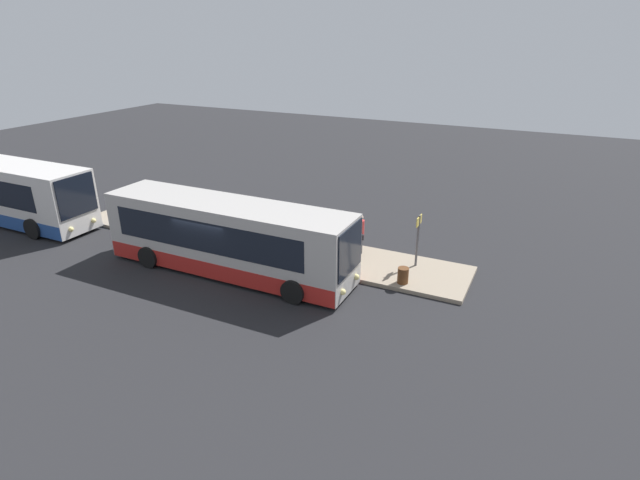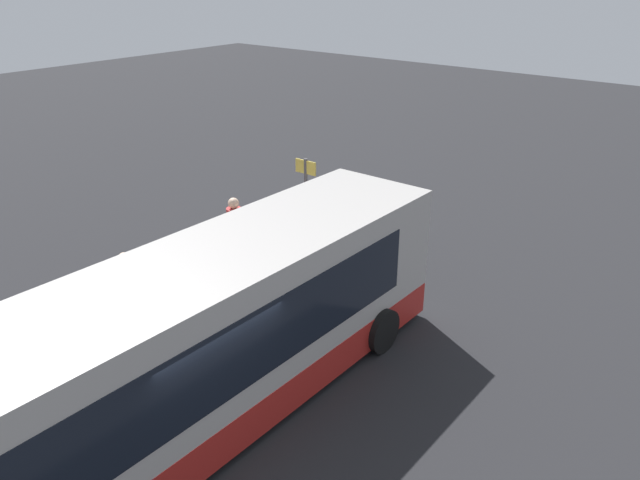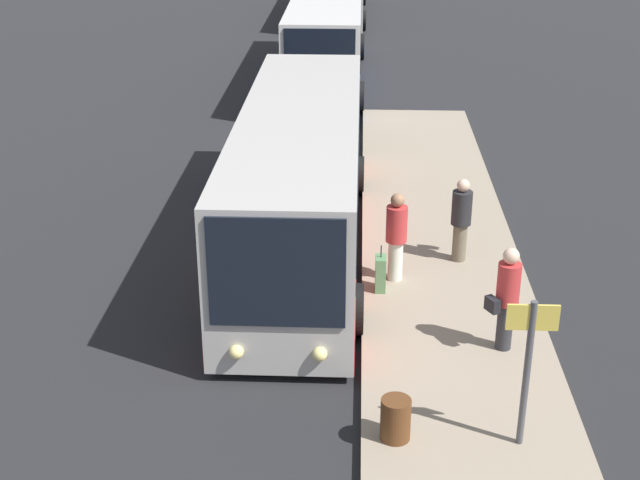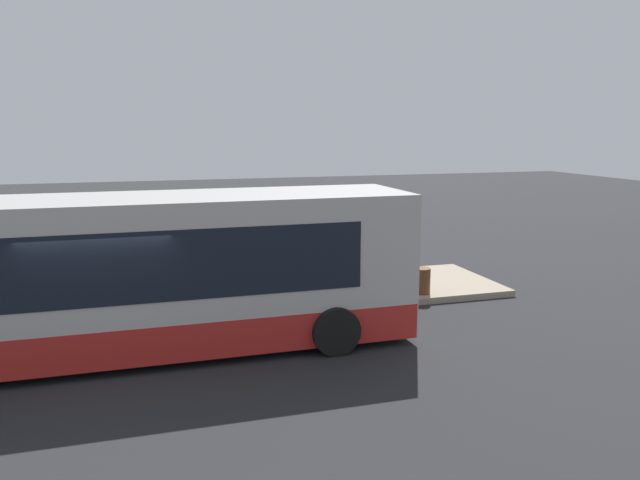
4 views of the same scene
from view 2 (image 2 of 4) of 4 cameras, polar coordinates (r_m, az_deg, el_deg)
name	(u,v)px [view 2 (image 2 of 4)]	position (r m, az deg, el deg)	size (l,w,h in m)	color
ground	(194,440)	(11.30, -11.49, -17.51)	(80.00, 80.00, 0.00)	#232326
platform	(85,365)	(13.47, -20.66, -10.66)	(20.00, 3.29, 0.17)	gray
bus_lead	(199,347)	(10.80, -11.03, -9.58)	(11.04, 2.73, 3.04)	#B2ADA8
passenger_boarding	(236,229)	(16.03, -7.73, 0.97)	(0.56, 0.65, 1.86)	#2D2D33
passenger_waiting	(205,289)	(13.33, -10.43, -4.43)	(0.57, 0.57, 1.81)	silver
passenger_with_bags	(128,288)	(13.81, -17.17, -4.22)	(0.63, 0.47, 1.77)	#6B604C
suitcase	(234,310)	(13.71, -7.88, -6.36)	(0.36, 0.20, 0.94)	#598C59
sign_post	(306,188)	(17.58, -1.30, 4.78)	(0.10, 0.71, 2.28)	#4C4C51
trash_bin	(356,240)	(16.95, 3.29, -0.04)	(0.44, 0.44, 0.65)	#593319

